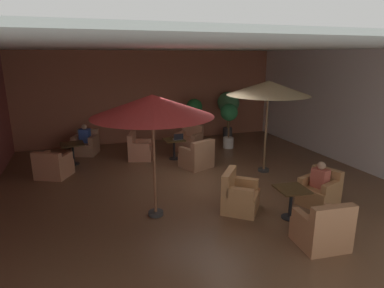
{
  "coord_description": "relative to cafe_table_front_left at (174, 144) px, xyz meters",
  "views": [
    {
      "loc": [
        -2.78,
        -7.36,
        3.3
      ],
      "look_at": [
        0.0,
        0.52,
        1.02
      ],
      "focal_mm": 30.83,
      "sensor_mm": 36.0,
      "label": 1
    }
  ],
  "objects": [
    {
      "name": "ground_plane",
      "position": [
        -0.09,
        -2.51,
        -0.51
      ],
      "size": [
        10.08,
        10.37,
        0.02
      ],
      "primitive_type": "cube",
      "color": "brown"
    },
    {
      "name": "wall_back_brick",
      "position": [
        -0.09,
        2.63,
        1.22
      ],
      "size": [
        10.08,
        0.08,
        3.44
      ],
      "primitive_type": "cube",
      "color": "#9A5840",
      "rests_on": "ground_plane"
    },
    {
      "name": "wall_right_plain",
      "position": [
        4.91,
        -2.51,
        1.22
      ],
      "size": [
        0.08,
        10.37,
        3.44
      ],
      "primitive_type": "cube",
      "color": "silver",
      "rests_on": "ground_plane"
    },
    {
      "name": "ceiling_slab",
      "position": [
        -0.09,
        -2.51,
        2.97
      ],
      "size": [
        10.08,
        10.37,
        0.06
      ],
      "primitive_type": "cube",
      "color": "silver",
      "rests_on": "wall_back_brick"
    },
    {
      "name": "cafe_table_front_left",
      "position": [
        0.0,
        0.0,
        0.0
      ],
      "size": [
        0.63,
        0.63,
        0.66
      ],
      "color": "black",
      "rests_on": "ground_plane"
    },
    {
      "name": "armchair_front_left_north",
      "position": [
        0.41,
        -1.05,
        -0.19
      ],
      "size": [
        1.03,
        1.01,
        0.88
      ],
      "color": "#A67452",
      "rests_on": "ground_plane"
    },
    {
      "name": "armchair_front_left_east",
      "position": [
        0.8,
        0.78,
        -0.17
      ],
      "size": [
        1.1,
        1.1,
        0.88
      ],
      "color": "#B07353",
      "rests_on": "ground_plane"
    },
    {
      "name": "armchair_front_left_south",
      "position": [
        -1.06,
        0.37,
        -0.19
      ],
      "size": [
        0.93,
        0.93,
        0.86
      ],
      "color": "#B26E51",
      "rests_on": "ground_plane"
    },
    {
      "name": "cafe_table_front_right",
      "position": [
        1.13,
        -4.68,
        -0.01
      ],
      "size": [
        0.66,
        0.66,
        0.66
      ],
      "color": "black",
      "rests_on": "ground_plane"
    },
    {
      "name": "armchair_front_right_north",
      "position": [
        0.29,
        -4.0,
        -0.18
      ],
      "size": [
        1.05,
        1.06,
        0.89
      ],
      "color": "#AD7547",
      "rests_on": "ground_plane"
    },
    {
      "name": "armchair_front_right_east",
      "position": [
        1.01,
        -5.75,
        -0.19
      ],
      "size": [
        0.87,
        0.83,
        0.89
      ],
      "color": "#A76D48",
      "rests_on": "ground_plane"
    },
    {
      "name": "armchair_front_right_south",
      "position": [
        2.15,
        -4.33,
        -0.2
      ],
      "size": [
        0.93,
        0.91,
        0.8
      ],
      "color": "#AB7446",
      "rests_on": "ground_plane"
    },
    {
      "name": "cafe_table_mid_center",
      "position": [
        -3.09,
        0.52,
        0.02
      ],
      "size": [
        0.73,
        0.73,
        0.66
      ],
      "color": "black",
      "rests_on": "ground_plane"
    },
    {
      "name": "armchair_mid_center_north",
      "position": [
        -2.67,
        1.56,
        -0.19
      ],
      "size": [
        0.97,
        1.0,
        0.82
      ],
      "color": "#A77254",
      "rests_on": "ground_plane"
    },
    {
      "name": "armchair_mid_center_east",
      "position": [
        -3.62,
        -0.47,
        -0.21
      ],
      "size": [
        1.07,
        1.06,
        0.77
      ],
      "color": "#B67553",
      "rests_on": "ground_plane"
    },
    {
      "name": "patio_umbrella_tall_red",
      "position": [
        -1.48,
        -3.62,
        1.82
      ],
      "size": [
        2.42,
        2.42,
        2.55
      ],
      "color": "#2D2D2D",
      "rests_on": "ground_plane"
    },
    {
      "name": "patio_umbrella_center_beige",
      "position": [
        2.13,
        -2.01,
        1.9
      ],
      "size": [
        2.29,
        2.29,
        2.61
      ],
      "color": "#2D2D2D",
      "rests_on": "ground_plane"
    },
    {
      "name": "potted_tree_left_corner",
      "position": [
        2.24,
        0.61,
        0.59
      ],
      "size": [
        0.62,
        0.62,
        1.62
      ],
      "color": "beige",
      "rests_on": "ground_plane"
    },
    {
      "name": "potted_tree_mid_left",
      "position": [
        1.31,
        1.72,
        0.68
      ],
      "size": [
        0.62,
        0.62,
        1.7
      ],
      "color": "#A56448",
      "rests_on": "ground_plane"
    },
    {
      "name": "potted_tree_mid_right",
      "position": [
        2.91,
        2.11,
        0.82
      ],
      "size": [
        0.88,
        0.88,
        1.86
      ],
      "color": "#373337",
      "rests_on": "ground_plane"
    },
    {
      "name": "patron_blue_shirt",
      "position": [
        -2.69,
        1.52,
        0.17
      ],
      "size": [
        0.41,
        0.37,
        0.62
      ],
      "color": "#314A99",
      "rests_on": "ground_plane"
    },
    {
      "name": "patron_by_window",
      "position": [
        2.11,
        -4.35,
        0.18
      ],
      "size": [
        0.35,
        0.4,
        0.59
      ],
      "color": "#AF4E3E",
      "rests_on": "ground_plane"
    },
    {
      "name": "iced_drink_cup",
      "position": [
        0.11,
        -0.04,
        0.21
      ],
      "size": [
        0.08,
        0.08,
        0.11
      ],
      "primitive_type": "cylinder",
      "color": "white",
      "rests_on": "cafe_table_front_left"
    },
    {
      "name": "open_laptop",
      "position": [
        0.11,
        -0.1,
        0.21
      ],
      "size": [
        0.32,
        0.23,
        0.2
      ],
      "color": "#9EA0A5",
      "rests_on": "cafe_table_front_left"
    }
  ]
}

